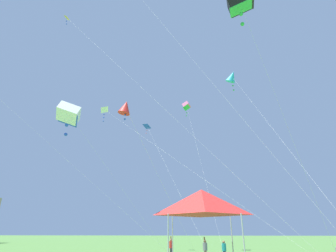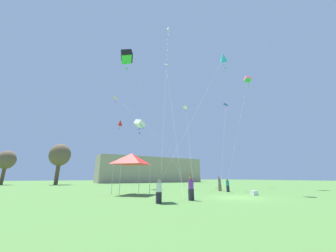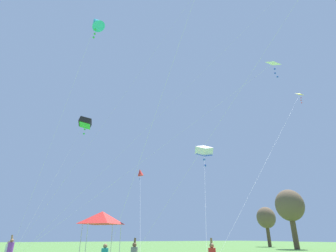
% 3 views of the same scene
% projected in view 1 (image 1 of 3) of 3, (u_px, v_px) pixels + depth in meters
% --- Properties ---
extents(festival_tent, '(3.19, 3.19, 3.99)m').
position_uv_depth(festival_tent, '(202.00, 202.00, 11.91)').
color(festival_tent, '#B7B7BC').
rests_on(festival_tent, ground).
extents(person_red_shirt, '(0.36, 0.36, 1.74)m').
position_uv_depth(person_red_shirt, '(171.00, 247.00, 24.06)').
color(person_red_shirt, '#282833').
rests_on(person_red_shirt, ground).
extents(person_teal_shirt, '(0.35, 0.35, 1.47)m').
position_uv_depth(person_teal_shirt, '(224.00, 250.00, 20.92)').
color(person_teal_shirt, '#282833').
rests_on(person_teal_shirt, ground).
extents(person_grey_shirt, '(0.36, 0.36, 1.74)m').
position_uv_depth(person_grey_shirt, '(205.00, 249.00, 21.24)').
color(person_grey_shirt, brown).
rests_on(person_grey_shirt, ground).
extents(kite_pink_box_0, '(10.79, 3.32, 19.04)m').
position_uv_depth(kite_pink_box_0, '(186.00, 106.00, 36.69)').
color(kite_pink_box_0, silver).
rests_on(kite_pink_box_0, ground).
extents(kite_white_delta_1, '(11.56, 17.26, 15.17)m').
position_uv_depth(kite_white_delta_1, '(105.00, 111.00, 29.23)').
color(kite_white_delta_1, silver).
rests_on(kite_white_delta_1, ground).
extents(kite_red_diamond_3, '(11.66, 4.32, 8.54)m').
position_uv_depth(kite_red_diamond_3, '(125.00, 108.00, 13.48)').
color(kite_red_diamond_3, silver).
rests_on(kite_red_diamond_3, ground).
extents(kite_white_box_4, '(10.30, 7.58, 10.79)m').
position_uv_depth(kite_white_box_4, '(69.00, 114.00, 18.66)').
color(kite_white_box_4, silver).
rests_on(kite_white_box_4, ground).
extents(kite_cyan_diamond_5, '(11.88, 3.70, 17.04)m').
position_uv_depth(kite_cyan_diamond_5, '(232.00, 77.00, 25.72)').
color(kite_cyan_diamond_5, silver).
rests_on(kite_cyan_diamond_5, ground).
extents(kite_yellow_delta_6, '(11.09, 22.39, 27.79)m').
position_uv_depth(kite_yellow_delta_6, '(69.00, 19.00, 32.95)').
color(kite_yellow_delta_6, silver).
rests_on(kite_yellow_delta_6, ground).
extents(kite_blue_delta_8, '(10.48, 7.68, 16.00)m').
position_uv_depth(kite_blue_delta_8, '(147.00, 127.00, 35.96)').
color(kite_blue_delta_8, silver).
rests_on(kite_blue_delta_8, ground).
extents(kite_black_box_9, '(4.97, 5.17, 13.89)m').
position_uv_depth(kite_black_box_9, '(240.00, 4.00, 13.68)').
color(kite_black_box_9, silver).
rests_on(kite_black_box_9, ground).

